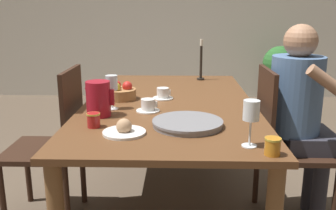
{
  "coord_description": "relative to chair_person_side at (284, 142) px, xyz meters",
  "views": [
    {
      "loc": [
        0.05,
        -2.18,
        1.28
      ],
      "look_at": [
        0.0,
        -0.27,
        0.77
      ],
      "focal_mm": 40.0,
      "sensor_mm": 36.0,
      "label": 1
    }
  ],
  "objects": [
    {
      "name": "jam_jar_red",
      "position": [
        -1.03,
        -0.43,
        0.27
      ],
      "size": [
        0.06,
        0.06,
        0.07
      ],
      "color": "#A81E1E",
      "rests_on": "dining_table"
    },
    {
      "name": "chair_person_side",
      "position": [
        0.0,
        0.0,
        0.0
      ],
      "size": [
        0.42,
        0.42,
        0.94
      ],
      "rotation": [
        0.0,
        0.0,
        -1.57
      ],
      "color": "#331E14",
      "rests_on": "ground_plane"
    },
    {
      "name": "ground_plane",
      "position": [
        -0.69,
        0.07,
        -0.5
      ],
      "size": [
        20.0,
        20.0,
        0.0
      ],
      "primitive_type": "plane",
      "color": "brown"
    },
    {
      "name": "chair_opposite",
      "position": [
        -1.37,
        -0.03,
        0.0
      ],
      "size": [
        0.42,
        0.42,
        0.94
      ],
      "rotation": [
        0.0,
        0.0,
        1.57
      ],
      "color": "#331E14",
      "rests_on": "ground_plane"
    },
    {
      "name": "bread_plate",
      "position": [
        -0.87,
        -0.52,
        0.25
      ],
      "size": [
        0.2,
        0.2,
        0.07
      ],
      "color": "white",
      "rests_on": "dining_table"
    },
    {
      "name": "wine_glass_water",
      "position": [
        -1.0,
        -0.1,
        0.37
      ],
      "size": [
        0.07,
        0.07,
        0.19
      ],
      "color": "white",
      "rests_on": "dining_table"
    },
    {
      "name": "red_pitcher",
      "position": [
        -1.05,
        -0.24,
        0.32
      ],
      "size": [
        0.15,
        0.13,
        0.19
      ],
      "color": "#A31423",
      "rests_on": "dining_table"
    },
    {
      "name": "fruit_bowl",
      "position": [
        -0.99,
        0.13,
        0.27
      ],
      "size": [
        0.19,
        0.19,
        0.11
      ],
      "color": "#9E6B3D",
      "rests_on": "dining_table"
    },
    {
      "name": "serving_tray",
      "position": [
        -0.59,
        -0.41,
        0.24
      ],
      "size": [
        0.34,
        0.34,
        0.03
      ],
      "color": "gray",
      "rests_on": "dining_table"
    },
    {
      "name": "teacup_near_person",
      "position": [
        -0.8,
        -0.15,
        0.26
      ],
      "size": [
        0.13,
        0.13,
        0.07
      ],
      "color": "white",
      "rests_on": "dining_table"
    },
    {
      "name": "person_seated",
      "position": [
        0.09,
        0.03,
        0.21
      ],
      "size": [
        0.39,
        0.41,
        1.19
      ],
      "rotation": [
        0.0,
        0.0,
        -1.57
      ],
      "color": "#33333D",
      "rests_on": "ground_plane"
    },
    {
      "name": "teacup_across",
      "position": [
        -0.73,
        0.15,
        0.26
      ],
      "size": [
        0.13,
        0.13,
        0.07
      ],
      "color": "white",
      "rests_on": "dining_table"
    },
    {
      "name": "dining_table",
      "position": [
        -0.69,
        0.07,
        0.14
      ],
      "size": [
        1.0,
        1.79,
        0.72
      ],
      "color": "brown",
      "rests_on": "ground_plane"
    },
    {
      "name": "jam_jar_amber",
      "position": [
        -0.27,
        -0.76,
        0.27
      ],
      "size": [
        0.06,
        0.06,
        0.07
      ],
      "color": "#C67A1E",
      "rests_on": "dining_table"
    },
    {
      "name": "candlestick_tall",
      "position": [
        -0.46,
        0.78,
        0.35
      ],
      "size": [
        0.06,
        0.06,
        0.32
      ],
      "color": "black",
      "rests_on": "dining_table"
    },
    {
      "name": "potted_plant",
      "position": [
        0.7,
        2.8,
        0.0
      ],
      "size": [
        0.44,
        0.44,
        0.79
      ],
      "color": "#4C4742",
      "rests_on": "ground_plane"
    },
    {
      "name": "wine_glass_juice",
      "position": [
        -0.34,
        -0.67,
        0.37
      ],
      "size": [
        0.07,
        0.07,
        0.19
      ],
      "color": "white",
      "rests_on": "dining_table"
    },
    {
      "name": "wall_back",
      "position": [
        -0.69,
        3.31,
        0.8
      ],
      "size": [
        10.0,
        0.06,
        2.6
      ],
      "color": "beige",
      "rests_on": "ground_plane"
    }
  ]
}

